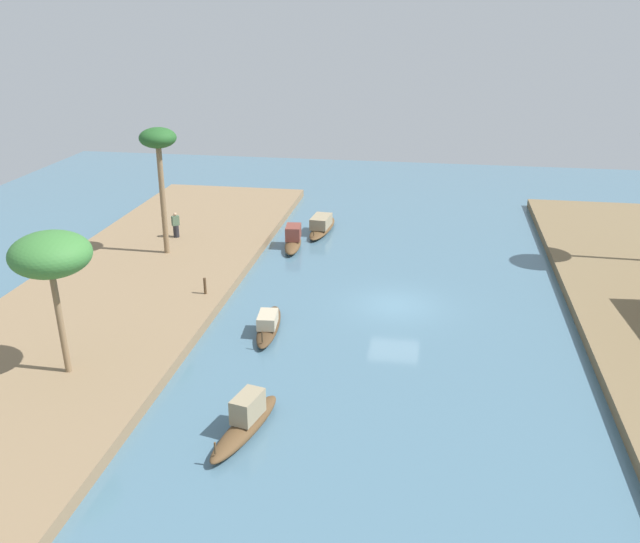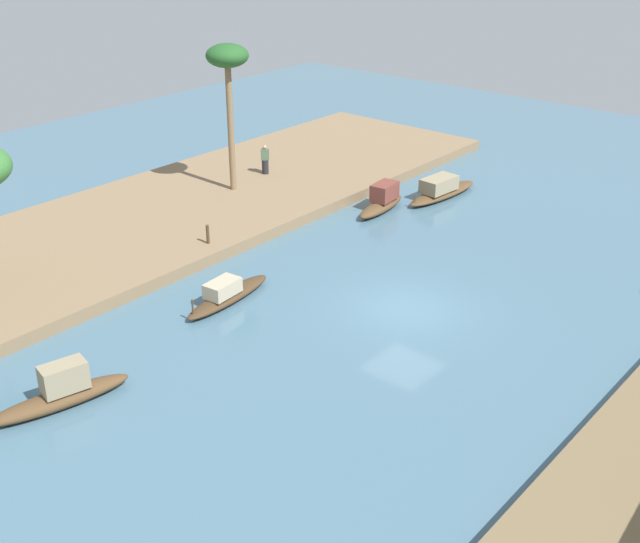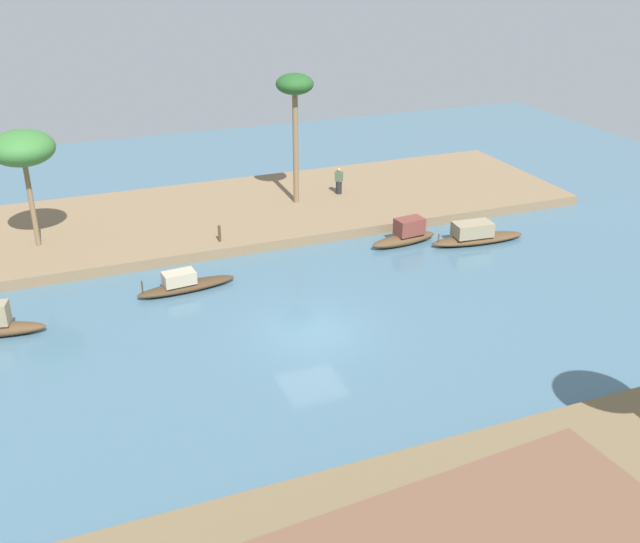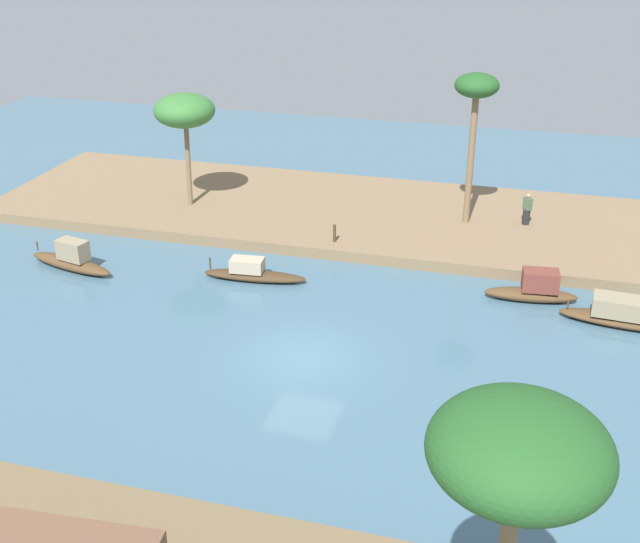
{
  "view_description": "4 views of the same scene",
  "coord_description": "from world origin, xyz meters",
  "px_view_note": "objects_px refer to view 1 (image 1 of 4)",
  "views": [
    {
      "loc": [
        31.98,
        1.49,
        14.02
      ],
      "look_at": [
        -1.89,
        -4.13,
        0.82
      ],
      "focal_mm": 39.34,
      "sensor_mm": 36.0,
      "label": 1
    },
    {
      "loc": [
        22.65,
        14.86,
        14.33
      ],
      "look_at": [
        0.72,
        -3.6,
        0.73
      ],
      "focal_mm": 45.71,
      "sensor_mm": 36.0,
      "label": 2
    },
    {
      "loc": [
        9.12,
        23.81,
        14.49
      ],
      "look_at": [
        -1.62,
        -3.19,
        1.02
      ],
      "focal_mm": 41.24,
      "sensor_mm": 36.0,
      "label": 3
    },
    {
      "loc": [
        -7.1,
        23.41,
        14.86
      ],
      "look_at": [
        0.69,
        -4.76,
        1.16
      ],
      "focal_mm": 44.93,
      "sensor_mm": 36.0,
      "label": 4
    }
  ],
  "objects_px": {
    "sampan_upstream_small": "(269,324)",
    "person_on_near_bank": "(176,226)",
    "sampan_with_tall_canopy": "(246,421)",
    "palm_tree_left_near": "(158,145)",
    "palm_tree_left_far": "(51,255)",
    "mooring_post": "(205,286)",
    "sampan_foreground": "(322,226)",
    "sampan_midstream": "(293,240)"
  },
  "relations": [
    {
      "from": "mooring_post",
      "to": "palm_tree_left_far",
      "type": "xyz_separation_m",
      "value": [
        8.4,
        -2.89,
        4.4
      ]
    },
    {
      "from": "mooring_post",
      "to": "sampan_midstream",
      "type": "bearing_deg",
      "value": 163.84
    },
    {
      "from": "person_on_near_bank",
      "to": "mooring_post",
      "type": "relative_size",
      "value": 1.86
    },
    {
      "from": "sampan_with_tall_canopy",
      "to": "sampan_foreground",
      "type": "bearing_deg",
      "value": -163.78
    },
    {
      "from": "sampan_upstream_small",
      "to": "mooring_post",
      "type": "distance_m",
      "value": 4.67
    },
    {
      "from": "person_on_near_bank",
      "to": "palm_tree_left_far",
      "type": "height_order",
      "value": "palm_tree_left_far"
    },
    {
      "from": "sampan_midstream",
      "to": "sampan_with_tall_canopy",
      "type": "relative_size",
      "value": 0.83
    },
    {
      "from": "sampan_midstream",
      "to": "palm_tree_left_far",
      "type": "height_order",
      "value": "palm_tree_left_far"
    },
    {
      "from": "palm_tree_left_far",
      "to": "mooring_post",
      "type": "bearing_deg",
      "value": 160.99
    },
    {
      "from": "sampan_midstream",
      "to": "mooring_post",
      "type": "xyz_separation_m",
      "value": [
        9.02,
        -2.61,
        0.43
      ]
    },
    {
      "from": "palm_tree_left_near",
      "to": "sampan_with_tall_canopy",
      "type": "bearing_deg",
      "value": 29.23
    },
    {
      "from": "sampan_upstream_small",
      "to": "person_on_near_bank",
      "type": "relative_size",
      "value": 2.91
    },
    {
      "from": "palm_tree_left_near",
      "to": "palm_tree_left_far",
      "type": "height_order",
      "value": "palm_tree_left_near"
    },
    {
      "from": "sampan_foreground",
      "to": "sampan_with_tall_canopy",
      "type": "xyz_separation_m",
      "value": [
        23.03,
        1.09,
        0.04
      ]
    },
    {
      "from": "person_on_near_bank",
      "to": "sampan_with_tall_canopy",
      "type": "bearing_deg",
      "value": -107.58
    },
    {
      "from": "sampan_upstream_small",
      "to": "sampan_midstream",
      "type": "xyz_separation_m",
      "value": [
        -11.63,
        -1.22,
        0.16
      ]
    },
    {
      "from": "sampan_upstream_small",
      "to": "sampan_midstream",
      "type": "relative_size",
      "value": 1.2
    },
    {
      "from": "sampan_upstream_small",
      "to": "palm_tree_left_far",
      "type": "bearing_deg",
      "value": -54.55
    },
    {
      "from": "person_on_near_bank",
      "to": "palm_tree_left_far",
      "type": "relative_size",
      "value": 0.27
    },
    {
      "from": "sampan_with_tall_canopy",
      "to": "palm_tree_left_near",
      "type": "distance_m",
      "value": 19.57
    },
    {
      "from": "sampan_with_tall_canopy",
      "to": "mooring_post",
      "type": "bearing_deg",
      "value": -141.6
    },
    {
      "from": "sampan_upstream_small",
      "to": "sampan_foreground",
      "type": "bearing_deg",
      "value": 174.68
    },
    {
      "from": "sampan_with_tall_canopy",
      "to": "mooring_post",
      "type": "distance_m",
      "value": 11.73
    },
    {
      "from": "mooring_post",
      "to": "palm_tree_left_far",
      "type": "distance_m",
      "value": 9.91
    },
    {
      "from": "sampan_with_tall_canopy",
      "to": "sampan_midstream",
      "type": "bearing_deg",
      "value": -159.76
    },
    {
      "from": "sampan_foreground",
      "to": "mooring_post",
      "type": "distance_m",
      "value": 12.99
    },
    {
      "from": "sampan_midstream",
      "to": "sampan_foreground",
      "type": "bearing_deg",
      "value": 153.85
    },
    {
      "from": "sampan_with_tall_canopy",
      "to": "palm_tree_left_near",
      "type": "relative_size",
      "value": 0.63
    },
    {
      "from": "sampan_upstream_small",
      "to": "mooring_post",
      "type": "relative_size",
      "value": 5.42
    },
    {
      "from": "mooring_post",
      "to": "sampan_upstream_small",
      "type": "bearing_deg",
      "value": 55.74
    },
    {
      "from": "sampan_midstream",
      "to": "palm_tree_left_near",
      "type": "bearing_deg",
      "value": -68.93
    },
    {
      "from": "sampan_with_tall_canopy",
      "to": "mooring_post",
      "type": "xyz_separation_m",
      "value": [
        -10.63,
        -4.93,
        0.46
      ]
    },
    {
      "from": "person_on_near_bank",
      "to": "palm_tree_left_near",
      "type": "xyz_separation_m",
      "value": [
        2.82,
        0.47,
        5.54
      ]
    },
    {
      "from": "sampan_midstream",
      "to": "palm_tree_left_near",
      "type": "height_order",
      "value": "palm_tree_left_near"
    },
    {
      "from": "person_on_near_bank",
      "to": "mooring_post",
      "type": "height_order",
      "value": "person_on_near_bank"
    },
    {
      "from": "sampan_upstream_small",
      "to": "sampan_foreground",
      "type": "relative_size",
      "value": 0.88
    },
    {
      "from": "sampan_upstream_small",
      "to": "sampan_with_tall_canopy",
      "type": "xyz_separation_m",
      "value": [
        8.02,
        1.1,
        0.13
      ]
    },
    {
      "from": "sampan_foreground",
      "to": "palm_tree_left_near",
      "type": "distance_m",
      "value": 12.26
    },
    {
      "from": "sampan_midstream",
      "to": "sampan_foreground",
      "type": "height_order",
      "value": "sampan_midstream"
    },
    {
      "from": "palm_tree_left_far",
      "to": "sampan_with_tall_canopy",
      "type": "bearing_deg",
      "value": 74.07
    },
    {
      "from": "sampan_midstream",
      "to": "palm_tree_left_near",
      "type": "relative_size",
      "value": 0.53
    },
    {
      "from": "sampan_midstream",
      "to": "palm_tree_left_near",
      "type": "xyz_separation_m",
      "value": [
        3.47,
        -6.73,
        6.24
      ]
    }
  ]
}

